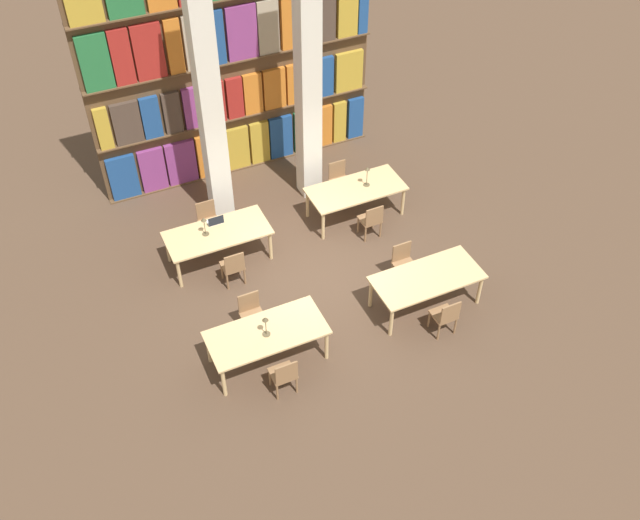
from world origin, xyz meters
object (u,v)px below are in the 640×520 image
(pillar_left, at_px, (208,96))
(chair_0, at_px, (284,375))
(reading_table_0, at_px, (267,335))
(chair_2, at_px, (446,315))
(laptop, at_px, (215,221))
(pillar_center, at_px, (308,73))
(desk_lamp_2, at_px, (367,173))
(desk_lamp_0, at_px, (266,323))
(chair_5, at_px, (208,220))
(reading_table_3, at_px, (356,191))
(chair_7, at_px, (339,179))
(reading_table_1, at_px, (427,280))
(chair_3, at_px, (404,262))
(reading_table_2, at_px, (218,235))
(chair_6, at_px, (371,220))
(desk_lamp_1, at_px, (204,223))
(chair_1, at_px, (252,313))
(chair_4, at_px, (233,266))

(pillar_left, bearing_deg, chair_0, -96.74)
(reading_table_0, height_order, chair_2, chair_2)
(chair_0, xyz_separation_m, laptop, (0.14, 3.90, 0.32))
(pillar_center, xyz_separation_m, desk_lamp_2, (0.81, -1.23, -1.93))
(pillar_center, distance_m, desk_lamp_0, 5.38)
(desk_lamp_2, bearing_deg, chair_5, 168.94)
(reading_table_3, distance_m, chair_7, 0.80)
(reading_table_1, relative_size, chair_7, 2.41)
(chair_3, bearing_deg, desk_lamp_2, -97.81)
(chair_0, xyz_separation_m, reading_table_2, (0.08, 3.61, 0.21))
(pillar_center, distance_m, chair_6, 3.27)
(desk_lamp_1, xyz_separation_m, chair_7, (3.37, 0.84, -0.57))
(pillar_left, bearing_deg, chair_2, -62.21)
(reading_table_0, distance_m, desk_lamp_2, 4.59)
(chair_2, bearing_deg, chair_5, 125.09)
(chair_6, xyz_separation_m, desk_lamp_2, (0.27, 0.77, 0.60))
(chair_7, bearing_deg, chair_1, 42.48)
(chair_3, bearing_deg, chair_1, -0.10)
(reading_table_2, bearing_deg, chair_0, -91.21)
(pillar_center, xyz_separation_m, chair_5, (-2.57, -0.57, -2.53))
(pillar_left, height_order, reading_table_1, pillar_left)
(laptop, height_order, reading_table_3, laptop)
(reading_table_3, bearing_deg, pillar_left, 155.18)
(pillar_center, height_order, chair_7, pillar_center)
(pillar_left, xyz_separation_m, chair_3, (2.61, -3.41, -2.53))
(chair_0, relative_size, desk_lamp_2, 1.83)
(chair_0, height_order, reading_table_2, chair_0)
(reading_table_1, bearing_deg, reading_table_0, 179.90)
(chair_5, height_order, reading_table_3, chair_5)
(chair_4, height_order, chair_5, same)
(reading_table_3, bearing_deg, reading_table_2, -178.06)
(chair_0, distance_m, chair_7, 5.52)
(desk_lamp_1, bearing_deg, chair_3, -32.35)
(reading_table_3, height_order, chair_6, chair_6)
(chair_5, height_order, chair_6, same)
(reading_table_1, bearing_deg, chair_3, 93.17)
(reading_table_2, distance_m, desk_lamp_1, 0.43)
(reading_table_0, bearing_deg, chair_0, -90.20)
(desk_lamp_0, distance_m, chair_6, 3.97)
(reading_table_0, xyz_separation_m, reading_table_2, (0.07, 2.84, 0.00))
(desk_lamp_1, relative_size, reading_table_3, 0.20)
(reading_table_1, bearing_deg, reading_table_3, 89.96)
(desk_lamp_2, bearing_deg, laptop, 176.91)
(reading_table_0, bearing_deg, desk_lamp_2, 40.20)
(chair_5, bearing_deg, chair_1, 87.72)
(chair_1, bearing_deg, chair_3, 179.90)
(chair_4, xyz_separation_m, chair_7, (3.11, 1.65, 0.00))
(chair_1, height_order, reading_table_2, chair_1)
(laptop, relative_size, desk_lamp_2, 0.68)
(reading_table_1, relative_size, chair_2, 2.41)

